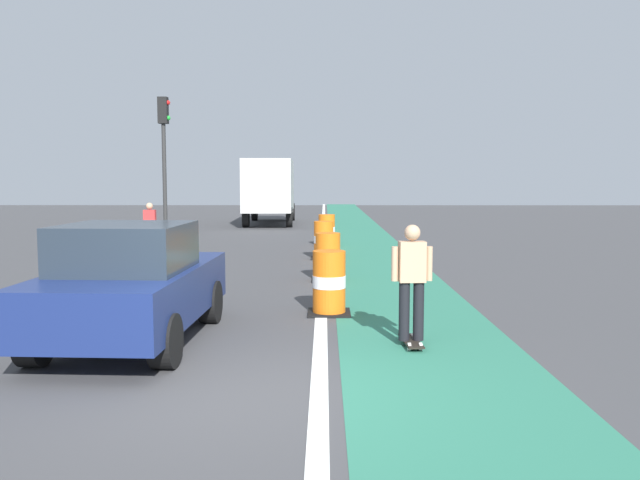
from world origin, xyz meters
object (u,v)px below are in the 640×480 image
traffic_barrel_far (327,231)px  pedestrian_crossing (150,228)px  traffic_light_corner (164,144)px  skateboarder_on_lane (412,281)px  parked_sedan_nearest (131,285)px  delivery_truck_down_block (270,188)px  traffic_barrel_back (324,241)px  traffic_barrel_mid (328,257)px  traffic_barrel_front (329,283)px

traffic_barrel_far → pedestrian_crossing: (-5.21, -3.17, 0.33)m
traffic_light_corner → skateboarder_on_lane: bearing=-64.0°
parked_sedan_nearest → delivery_truck_down_block: size_ratio=0.55×
traffic_barrel_back → pedestrian_crossing: (-5.11, 0.36, 0.33)m
skateboarder_on_lane → pedestrian_crossing: bearing=121.8°
skateboarder_on_lane → traffic_light_corner: bearing=116.0°
pedestrian_crossing → traffic_barrel_far: bearing=31.3°
traffic_barrel_mid → skateboarder_on_lane: bearing=-79.0°
traffic_barrel_mid → delivery_truck_down_block: size_ratio=0.14×
parked_sedan_nearest → traffic_barrel_far: size_ratio=3.83×
traffic_barrel_front → pedestrian_crossing: bearing=122.8°
delivery_truck_down_block → parked_sedan_nearest: bearing=-89.9°
parked_sedan_nearest → traffic_barrel_back: 10.10m
skateboarder_on_lane → delivery_truck_down_block: bearing=99.3°
traffic_barrel_mid → traffic_light_corner: size_ratio=0.21×
traffic_barrel_front → traffic_barrel_far: size_ratio=1.00×
skateboarder_on_lane → traffic_barrel_far: size_ratio=1.55×
traffic_barrel_front → traffic_barrel_back: size_ratio=1.00×
traffic_barrel_mid → traffic_barrel_back: same height
traffic_light_corner → pedestrian_crossing: traffic_light_corner is taller
traffic_barrel_far → traffic_light_corner: (-5.62, 0.43, 2.97)m
traffic_barrel_front → traffic_barrel_back: (-0.10, 7.73, 0.00)m
traffic_barrel_front → traffic_light_corner: (-5.63, 11.69, 2.97)m
traffic_barrel_far → delivery_truck_down_block: bearing=104.5°
traffic_barrel_front → traffic_barrel_back: bearing=90.8°
skateboarder_on_lane → traffic_barrel_front: skateboarder_on_lane is taller
traffic_barrel_back → traffic_light_corner: traffic_light_corner is taller
traffic_barrel_back → delivery_truck_down_block: 14.78m
traffic_barrel_back → pedestrian_crossing: size_ratio=0.68×
traffic_barrel_front → traffic_barrel_mid: same height
skateboarder_on_lane → traffic_barrel_mid: bearing=101.0°
traffic_barrel_far → skateboarder_on_lane: bearing=-85.2°
traffic_barrel_back → delivery_truck_down_block: delivery_truck_down_block is taller
delivery_truck_down_block → traffic_light_corner: bearing=-104.8°
parked_sedan_nearest → skateboarder_on_lane: bearing=-2.0°
traffic_barrel_mid → pedestrian_crossing: (-5.22, 4.41, 0.33)m
traffic_barrel_front → traffic_light_corner: traffic_light_corner is taller
traffic_barrel_back → traffic_light_corner: (-5.52, 3.96, 2.97)m
traffic_barrel_far → traffic_light_corner: bearing=175.6°
parked_sedan_nearest → pedestrian_crossing: bearing=103.5°
traffic_barrel_back → traffic_barrel_far: bearing=88.4°
parked_sedan_nearest → traffic_light_corner: traffic_light_corner is taller
parked_sedan_nearest → traffic_light_corner: 14.23m
traffic_light_corner → parked_sedan_nearest: bearing=-78.3°
traffic_barrel_front → pedestrian_crossing: (-5.22, 8.09, 0.33)m
traffic_barrel_mid → traffic_barrel_far: same height
traffic_barrel_mid → traffic_barrel_back: size_ratio=1.00×
parked_sedan_nearest → traffic_light_corner: size_ratio=0.82×
traffic_barrel_front → delivery_truck_down_block: size_ratio=0.14×
parked_sedan_nearest → traffic_barrel_front: parked_sedan_nearest is taller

